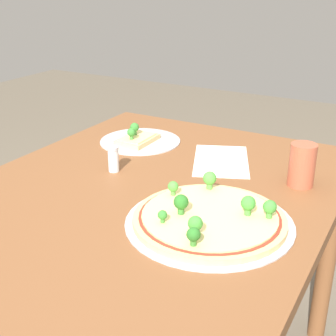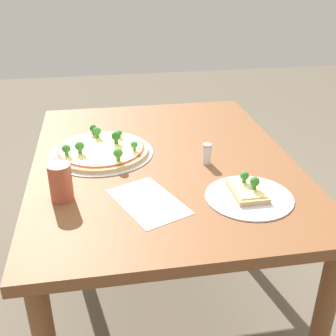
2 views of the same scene
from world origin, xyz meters
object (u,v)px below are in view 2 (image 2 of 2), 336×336
dining_table (163,180)px  pizza_tray_slice (248,193)px  pizza_tray_whole (101,150)px  drinking_cup (61,182)px  condiment_shaker (207,154)px

dining_table → pizza_tray_slice: bearing=-144.8°
dining_table → pizza_tray_whole: 0.25m
dining_table → pizza_tray_slice: (-0.31, -0.22, 0.10)m
pizza_tray_whole → drinking_cup: size_ratio=3.30×
dining_table → drinking_cup: drinking_cup is taller
pizza_tray_slice → condiment_shaker: bearing=16.3°
pizza_tray_whole → condiment_shaker: size_ratio=5.18×
pizza_tray_whole → drinking_cup: 0.33m
dining_table → pizza_tray_whole: size_ratio=3.11×
dining_table → drinking_cup: size_ratio=10.26×
dining_table → pizza_tray_whole: (0.08, 0.22, 0.11)m
dining_table → pizza_tray_whole: pizza_tray_whole is taller
pizza_tray_slice → drinking_cup: 0.56m
drinking_cup → condiment_shaker: bearing=-71.5°
drinking_cup → condiment_shaker: drinking_cup is taller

